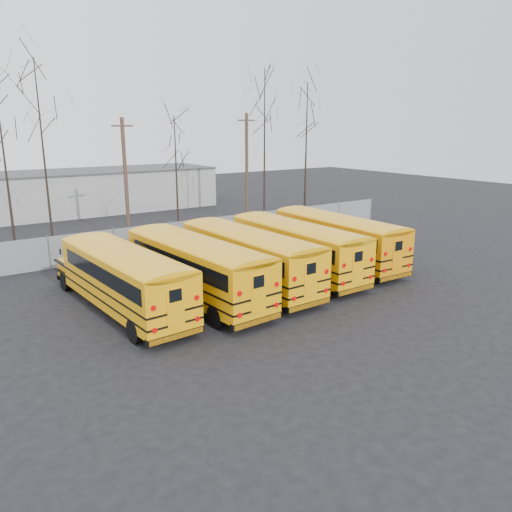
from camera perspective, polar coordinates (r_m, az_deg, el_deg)
ground at (r=25.32m, az=2.10°, el=-4.80°), size 120.00×120.00×0.00m
fence at (r=35.02m, az=-9.75°, el=2.20°), size 40.00×0.04×2.00m
distant_building at (r=54.01m, az=-17.03°, el=7.19°), size 22.00×8.00×4.00m
bus_a at (r=23.70m, az=-15.02°, el=-2.07°), size 3.22×11.17×3.09m
bus_b at (r=24.63m, az=-7.13°, el=-0.89°), size 3.35×11.57×3.20m
bus_c at (r=26.46m, az=-1.11°, el=0.29°), size 2.92×11.44×3.18m
bus_d at (r=28.73m, az=4.39°, el=1.37°), size 2.60×11.28×3.15m
bus_e at (r=31.28m, az=9.03°, el=2.34°), size 2.92×11.38×3.16m
utility_pole_left at (r=37.91m, az=-14.66°, el=8.45°), size 1.61×0.28×9.03m
utility_pole_right at (r=46.40m, az=-1.07°, el=10.30°), size 1.70×0.30×9.54m
tree_1 at (r=36.83m, az=-26.66°, el=8.49°), size 0.26×0.26×10.90m
tree_2 at (r=35.76m, az=-23.04°, el=10.08°), size 0.26×0.26×12.56m
tree_3 at (r=36.47m, az=-9.05°, el=8.39°), size 0.26×0.26×9.12m
tree_4 at (r=41.97m, az=0.98°, el=11.94°), size 0.26×0.26×12.87m
tree_5 at (r=48.22m, az=5.74°, el=11.88°), size 0.26×0.26×12.31m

